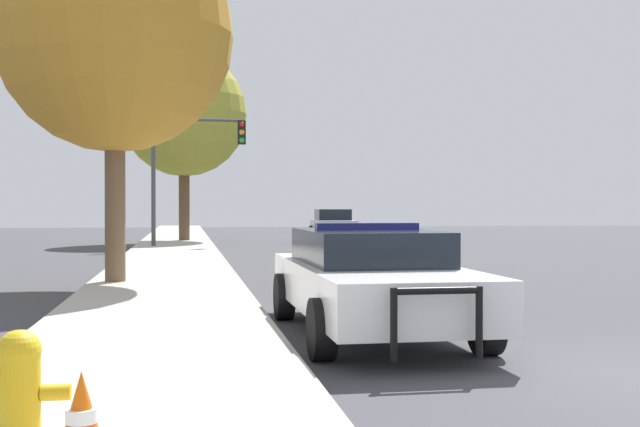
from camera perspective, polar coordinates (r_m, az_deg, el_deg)
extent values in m
cube|color=#ADA89E|center=(6.86, -12.74, -12.59)|extent=(3.00, 110.00, 0.13)
cube|color=white|center=(10.12, 3.68, -5.20)|extent=(1.88, 4.97, 0.56)
cube|color=black|center=(10.32, 3.36, -2.35)|extent=(1.61, 2.59, 0.42)
cylinder|color=black|center=(8.97, 11.73, -7.75)|extent=(0.24, 0.66, 0.66)
cylinder|color=black|center=(8.48, 0.12, -8.23)|extent=(0.24, 0.66, 0.66)
cylinder|color=black|center=(11.86, 6.21, -5.72)|extent=(0.24, 0.66, 0.66)
cylinder|color=black|center=(11.49, -2.57, -5.92)|extent=(0.24, 0.66, 0.66)
cylinder|color=black|center=(7.79, 11.25, -7.59)|extent=(0.07, 0.07, 0.68)
cylinder|color=black|center=(7.53, 5.27, -7.86)|extent=(0.07, 0.07, 0.68)
cylinder|color=black|center=(7.61, 8.32, -5.45)|extent=(0.88, 0.08, 0.07)
cube|color=navy|center=(10.31, 3.36, -0.93)|extent=(1.34, 0.21, 0.09)
cube|color=navy|center=(10.37, 8.71, -4.90)|extent=(0.03, 3.57, 0.16)
cylinder|color=gold|center=(5.37, -20.61, -12.50)|extent=(0.26, 0.26, 0.57)
sphere|color=gold|center=(5.31, -20.62, -9.17)|extent=(0.27, 0.27, 0.27)
cylinder|color=gold|center=(5.33, -18.26, -11.99)|extent=(0.18, 0.10, 0.10)
cylinder|color=#424247|center=(30.56, -11.76, 2.31)|extent=(0.16, 0.16, 4.88)
cylinder|color=#424247|center=(30.70, -8.68, 6.60)|extent=(3.29, 0.11, 0.11)
cube|color=black|center=(30.72, -5.59, 5.75)|extent=(0.30, 0.24, 0.90)
sphere|color=red|center=(30.62, -5.58, 6.33)|extent=(0.20, 0.20, 0.20)
sphere|color=orange|center=(30.59, -5.58, 5.77)|extent=(0.20, 0.20, 0.20)
sphere|color=green|center=(30.57, -5.58, 5.21)|extent=(0.20, 0.20, 0.20)
cube|color=#B7B7BC|center=(35.92, 0.94, -0.97)|extent=(1.89, 4.06, 0.63)
cube|color=black|center=(36.11, 0.90, -0.08)|extent=(1.55, 2.14, 0.48)
cylinder|color=black|center=(34.83, 2.55, -1.54)|extent=(0.28, 0.73, 0.72)
cylinder|color=black|center=(34.61, -0.14, -1.55)|extent=(0.28, 0.73, 0.72)
cylinder|color=black|center=(37.26, 1.95, -1.40)|extent=(0.28, 0.73, 0.72)
cylinder|color=black|center=(37.06, -0.57, -1.42)|extent=(0.28, 0.73, 0.72)
cylinder|color=brown|center=(16.36, -14.37, 1.61)|extent=(0.40, 0.40, 3.60)
sphere|color=#B77F28|center=(16.71, -14.39, 12.25)|extent=(4.67, 4.67, 4.67)
cylinder|color=brown|center=(35.40, -9.64, 1.36)|extent=(0.47, 0.47, 4.00)
sphere|color=#999933|center=(35.62, -9.65, 7.00)|extent=(5.45, 5.45, 5.45)
cone|color=orange|center=(4.86, -16.60, -13.93)|extent=(0.32, 0.32, 0.56)
cylinder|color=white|center=(4.85, -16.60, -13.61)|extent=(0.18, 0.18, 0.08)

